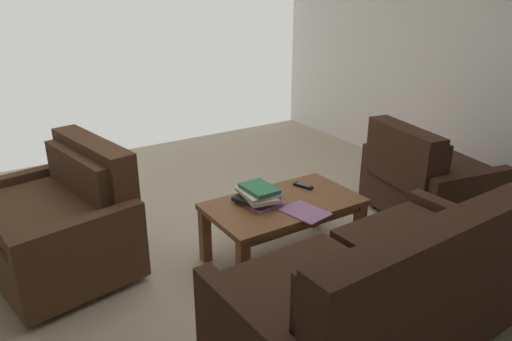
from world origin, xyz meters
The scene contains 9 objects.
ground_plane centered at (0.00, 0.00, 0.00)m, with size 5.11×5.79×0.01m, color #B7A88E.
wall_left centered at (-2.55, 0.00, 1.44)m, with size 0.12×5.79×2.89m, color white.
sofa_main centered at (-0.04, 1.22, 0.39)m, with size 1.75×0.91×0.92m.
loveseat_near centered at (1.19, -0.61, 0.37)m, with size 1.03×1.26×0.89m.
coffee_table centered at (-0.19, 0.12, 0.39)m, with size 1.10×0.62×0.45m.
armchair_side centered at (-1.57, 0.25, 0.36)m, with size 0.94×1.09×0.85m.
book_stack centered at (-0.02, 0.05, 0.52)m, with size 0.30×0.35×0.13m.
tv_remote centered at (-0.46, -0.01, 0.46)m, with size 0.09×0.17×0.02m.
loose_magazine centered at (-0.21, 0.34, 0.46)m, with size 0.22×0.30×0.01m, color #996699.
Camera 1 is at (1.67, 2.65, 1.92)m, focal length 33.95 mm.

